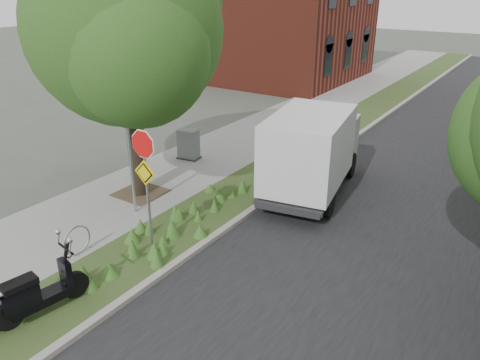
# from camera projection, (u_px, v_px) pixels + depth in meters

# --- Properties ---
(ground) EXTENTS (120.00, 120.00, 0.00)m
(ground) POSITION_uv_depth(u_px,v_px,m) (180.00, 282.00, 10.58)
(ground) COLOR #4C5147
(ground) RESTS_ON ground
(sidewalk_near) EXTENTS (3.50, 60.00, 0.12)m
(sidewalk_near) POSITION_uv_depth(u_px,v_px,m) (255.00, 135.00, 20.36)
(sidewalk_near) COLOR gray
(sidewalk_near) RESTS_ON ground
(verge) EXTENTS (2.00, 60.00, 0.12)m
(verge) POSITION_uv_depth(u_px,v_px,m) (313.00, 146.00, 18.95)
(verge) COLOR #2F491F
(verge) RESTS_ON ground
(kerb_near) EXTENTS (0.20, 60.00, 0.13)m
(kerb_near) POSITION_uv_depth(u_px,v_px,m) (336.00, 151.00, 18.44)
(kerb_near) COLOR #9E9991
(kerb_near) RESTS_ON ground
(road) EXTENTS (7.00, 60.00, 0.01)m
(road) POSITION_uv_depth(u_px,v_px,m) (427.00, 171.00, 16.68)
(road) COLOR black
(road) RESTS_ON ground
(street_tree_main) EXTENTS (6.21, 5.54, 7.66)m
(street_tree_main) POSITION_uv_depth(u_px,v_px,m) (126.00, 38.00, 12.94)
(street_tree_main) COLOR black
(street_tree_main) RESTS_ON ground
(bare_post) EXTENTS (0.08, 0.08, 4.00)m
(bare_post) POSITION_uv_depth(u_px,v_px,m) (129.00, 146.00, 12.75)
(bare_post) COLOR #A5A8AD
(bare_post) RESTS_ON ground
(bike_hoop) EXTENTS (0.06, 0.78, 0.77)m
(bike_hoop) POSITION_uv_depth(u_px,v_px,m) (77.00, 240.00, 11.31)
(bike_hoop) COLOR #A5A8AD
(bike_hoop) RESTS_ON ground
(sign_assembly) EXTENTS (0.94, 0.08, 3.22)m
(sign_assembly) POSITION_uv_depth(u_px,v_px,m) (145.00, 166.00, 10.82)
(sign_assembly) COLOR #A5A8AD
(sign_assembly) RESTS_ON ground
(brick_building) EXTENTS (9.40, 10.40, 8.30)m
(brick_building) POSITION_uv_depth(u_px,v_px,m) (286.00, 14.00, 30.54)
(brick_building) COLOR maroon
(brick_building) RESTS_ON ground
(scooter_far) EXTENTS (0.62, 1.94, 0.93)m
(scooter_far) POSITION_uv_depth(u_px,v_px,m) (31.00, 298.00, 9.17)
(scooter_far) COLOR black
(scooter_far) RESTS_ON ground
(box_truck) EXTENTS (2.86, 5.35, 2.30)m
(box_truck) POSITION_uv_depth(u_px,v_px,m) (313.00, 148.00, 14.44)
(box_truck) COLOR #262628
(box_truck) RESTS_ON ground
(utility_cabinet) EXTENTS (0.90, 0.67, 1.10)m
(utility_cabinet) POSITION_uv_depth(u_px,v_px,m) (188.00, 145.00, 17.35)
(utility_cabinet) COLOR #262628
(utility_cabinet) RESTS_ON ground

